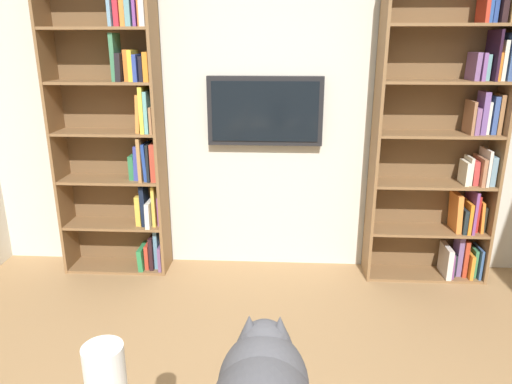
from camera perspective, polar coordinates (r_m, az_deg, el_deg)
name	(u,v)px	position (r m, az deg, el deg)	size (l,w,h in m)	color
wall_back	(270,97)	(3.63, 1.74, 11.33)	(4.52, 0.06, 2.70)	beige
bookshelf_left	(451,138)	(3.71, 22.44, 6.00)	(0.90, 0.28, 2.23)	brown
bookshelf_right	(121,131)	(3.70, -15.91, 7.12)	(0.80, 0.28, 2.21)	brown
wall_mounted_tv	(265,111)	(3.56, 1.09, 9.72)	(0.86, 0.07, 0.51)	black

